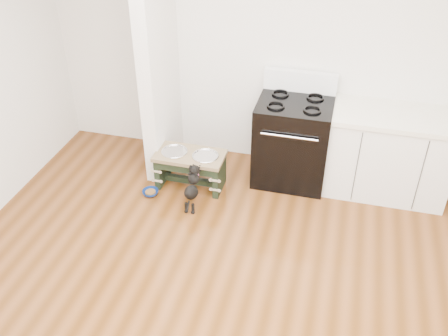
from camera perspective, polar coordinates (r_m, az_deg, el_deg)
ground at (r=4.06m, az=-0.96°, el=-17.84°), size 5.00×5.00×0.00m
room_shell at (r=2.95m, az=-1.25°, el=1.82°), size 5.00×5.00×5.00m
partition_wall at (r=5.20m, az=-7.60°, el=13.20°), size 0.15×0.80×2.70m
oven_range at (r=5.32m, az=7.83°, el=3.20°), size 0.76×0.69×1.14m
cabinet_run at (r=5.36m, az=18.24°, el=1.56°), size 1.24×0.64×0.91m
dog_feeder at (r=5.26m, az=-3.90°, el=0.53°), size 0.73×0.39×0.41m
puppy at (r=4.99m, az=-3.65°, el=-2.15°), size 0.13×0.37×0.44m
floor_bowl at (r=5.31m, az=-8.41°, el=-2.80°), size 0.17×0.17×0.05m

